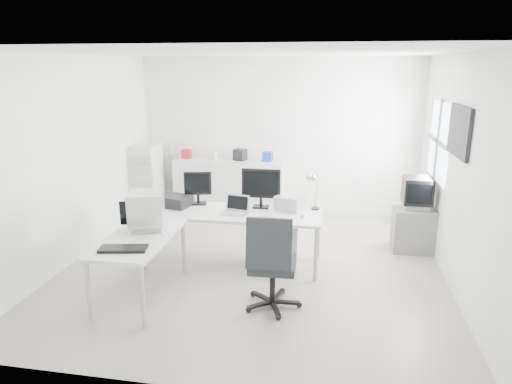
% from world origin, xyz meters
% --- Properties ---
extents(floor, '(5.00, 5.00, 0.01)m').
position_xyz_m(floor, '(0.00, 0.00, 0.00)').
color(floor, beige).
rests_on(floor, ground).
extents(ceiling, '(5.00, 5.00, 0.01)m').
position_xyz_m(ceiling, '(0.00, 0.00, 2.80)').
color(ceiling, white).
rests_on(ceiling, back_wall).
extents(back_wall, '(5.00, 0.02, 2.80)m').
position_xyz_m(back_wall, '(0.00, 2.50, 1.40)').
color(back_wall, white).
rests_on(back_wall, floor).
extents(left_wall, '(0.02, 5.00, 2.80)m').
position_xyz_m(left_wall, '(-2.50, 0.00, 1.40)').
color(left_wall, white).
rests_on(left_wall, floor).
extents(right_wall, '(0.02, 5.00, 2.80)m').
position_xyz_m(right_wall, '(2.50, 0.00, 1.40)').
color(right_wall, white).
rests_on(right_wall, floor).
extents(window, '(0.02, 1.20, 1.10)m').
position_xyz_m(window, '(2.48, 1.20, 1.60)').
color(window, white).
rests_on(window, right_wall).
extents(wall_picture, '(0.04, 0.90, 0.60)m').
position_xyz_m(wall_picture, '(2.47, 0.10, 1.90)').
color(wall_picture, black).
rests_on(wall_picture, right_wall).
extents(main_desk, '(2.40, 0.80, 0.75)m').
position_xyz_m(main_desk, '(-0.30, 0.06, 0.38)').
color(main_desk, silver).
rests_on(main_desk, floor).
extents(side_desk, '(0.70, 1.40, 0.75)m').
position_xyz_m(side_desk, '(-1.15, -1.04, 0.38)').
color(side_desk, silver).
rests_on(side_desk, floor).
extents(drawer_pedestal, '(0.40, 0.50, 0.60)m').
position_xyz_m(drawer_pedestal, '(0.40, 0.11, 0.30)').
color(drawer_pedestal, silver).
rests_on(drawer_pedestal, floor).
extents(inkjet_printer, '(0.50, 0.43, 0.15)m').
position_xyz_m(inkjet_printer, '(-1.15, 0.16, 0.83)').
color(inkjet_printer, black).
rests_on(inkjet_printer, main_desk).
extents(lcd_monitor_small, '(0.42, 0.30, 0.48)m').
position_xyz_m(lcd_monitor_small, '(-0.85, 0.31, 0.99)').
color(lcd_monitor_small, black).
rests_on(lcd_monitor_small, main_desk).
extents(lcd_monitor_large, '(0.54, 0.22, 0.56)m').
position_xyz_m(lcd_monitor_large, '(0.05, 0.31, 1.03)').
color(lcd_monitor_large, black).
rests_on(lcd_monitor_large, main_desk).
extents(laptop, '(0.40, 0.41, 0.23)m').
position_xyz_m(laptop, '(-0.25, -0.04, 0.86)').
color(laptop, '#B7B7BA').
rests_on(laptop, main_desk).
extents(white_keyboard, '(0.43, 0.23, 0.02)m').
position_xyz_m(white_keyboard, '(0.35, -0.09, 0.76)').
color(white_keyboard, silver).
rests_on(white_keyboard, main_desk).
extents(white_mouse, '(0.06, 0.06, 0.06)m').
position_xyz_m(white_mouse, '(0.65, -0.04, 0.78)').
color(white_mouse, silver).
rests_on(white_mouse, main_desk).
extents(laser_printer, '(0.42, 0.39, 0.20)m').
position_xyz_m(laser_printer, '(0.45, 0.28, 0.85)').
color(laser_printer, '#A2A2A2').
rests_on(laser_printer, main_desk).
extents(desk_lamp, '(0.21, 0.21, 0.52)m').
position_xyz_m(desk_lamp, '(0.80, 0.36, 1.01)').
color(desk_lamp, silver).
rests_on(desk_lamp, main_desk).
extents(crt_monitor, '(0.51, 0.51, 0.47)m').
position_xyz_m(crt_monitor, '(-1.15, -0.79, 0.99)').
color(crt_monitor, '#B7B7BA').
rests_on(crt_monitor, side_desk).
extents(black_keyboard, '(0.53, 0.29, 0.03)m').
position_xyz_m(black_keyboard, '(-1.15, -1.44, 0.77)').
color(black_keyboard, black).
rests_on(black_keyboard, side_desk).
extents(office_chair, '(0.68, 0.68, 1.14)m').
position_xyz_m(office_chair, '(0.40, -1.01, 0.57)').
color(office_chair, '#212426').
rests_on(office_chair, floor).
extents(tv_cabinet, '(0.59, 0.49, 0.65)m').
position_xyz_m(tv_cabinet, '(2.22, 0.98, 0.32)').
color(tv_cabinet, slate).
rests_on(tv_cabinet, floor).
extents(crt_tv, '(0.50, 0.48, 0.45)m').
position_xyz_m(crt_tv, '(2.22, 0.98, 0.87)').
color(crt_tv, black).
rests_on(crt_tv, tv_cabinet).
extents(sideboard, '(2.00, 0.50, 1.00)m').
position_xyz_m(sideboard, '(-0.85, 2.24, 0.50)').
color(sideboard, silver).
rests_on(sideboard, floor).
extents(clutter_box_a, '(0.16, 0.15, 0.16)m').
position_xyz_m(clutter_box_a, '(-1.65, 2.24, 1.08)').
color(clutter_box_a, '#AA182A').
rests_on(clutter_box_a, sideboard).
extents(clutter_box_b, '(0.16, 0.14, 0.13)m').
position_xyz_m(clutter_box_b, '(-1.15, 2.24, 1.06)').
color(clutter_box_b, silver).
rests_on(clutter_box_b, sideboard).
extents(clutter_box_c, '(0.25, 0.24, 0.20)m').
position_xyz_m(clutter_box_c, '(-0.65, 2.24, 1.10)').
color(clutter_box_c, black).
rests_on(clutter_box_c, sideboard).
extents(clutter_box_d, '(0.19, 0.17, 0.17)m').
position_xyz_m(clutter_box_d, '(-0.15, 2.24, 1.09)').
color(clutter_box_d, '#183FAB').
rests_on(clutter_box_d, sideboard).
extents(clutter_bottle, '(0.07, 0.07, 0.22)m').
position_xyz_m(clutter_bottle, '(-1.95, 2.28, 1.11)').
color(clutter_bottle, silver).
rests_on(clutter_bottle, sideboard).
extents(filing_cabinet, '(0.46, 0.54, 1.31)m').
position_xyz_m(filing_cabinet, '(-2.28, 1.83, 0.65)').
color(filing_cabinet, silver).
rests_on(filing_cabinet, floor).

